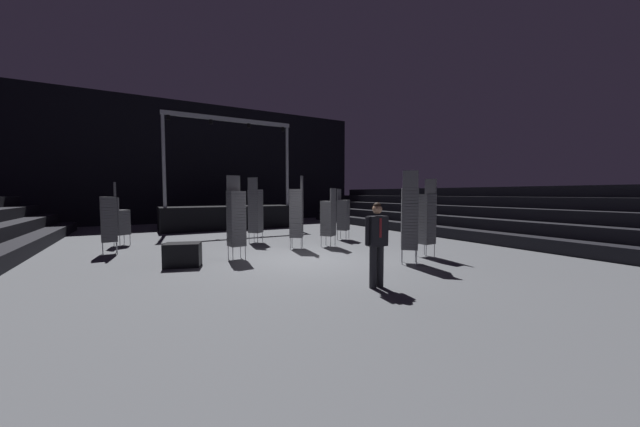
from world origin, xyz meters
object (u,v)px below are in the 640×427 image
Objects in this scene: chair_stack_rear_centre at (121,221)px; chair_stack_aisle_left at (255,210)px; chair_stack_front_right at (109,218)px; chair_stack_mid_centre at (328,218)px; stage_riser at (227,215)px; chair_stack_mid_left at (236,218)px; chair_stack_rear_left at (297,212)px; chair_stack_front_left at (410,218)px; chair_stack_rear_right at (426,218)px; chair_stack_mid_right at (343,214)px; equipment_road_case at (183,255)px; man_with_tie at (377,239)px.

chair_stack_aisle_left is at bearing 36.98° from chair_stack_rear_centre.
chair_stack_front_right reaches higher than chair_stack_mid_centre.
chair_stack_rear_centre is at bearing -13.56° from chair_stack_front_right.
chair_stack_mid_left is at bearing -101.47° from stage_riser.
chair_stack_rear_left is at bearing 139.17° from chair_stack_mid_centre.
chair_stack_front_left is 1.20× the size of chair_stack_mid_centre.
stage_riser is 9.32m from chair_stack_mid_left.
chair_stack_aisle_left is at bearing 30.82° from chair_stack_rear_right.
chair_stack_front_left is 1.20× the size of chair_stack_mid_right.
equipment_road_case is at bearing -154.82° from chair_stack_front_right.
chair_stack_mid_left is at bearing 158.53° from chair_stack_mid_centre.
chair_stack_mid_centre is 3.51m from chair_stack_rear_right.
chair_stack_front_left reaches higher than chair_stack_mid_right.
chair_stack_front_right is 1.08× the size of chair_stack_mid_centre.
stage_riser is at bearing 141.34° from chair_stack_front_left.
chair_stack_aisle_left is 4.48m from equipment_road_case.
chair_stack_front_right is at bearing -130.68° from chair_stack_aisle_left.
stage_riser reaches higher than chair_stack_rear_right.
chair_stack_rear_right is (3.44, 1.91, 0.19)m from man_with_tie.
chair_stack_mid_centre is (-1.47, -1.28, 0.00)m from chair_stack_mid_right.
chair_stack_front_left is 1.07× the size of chair_stack_rear_right.
chair_stack_rear_centre reaches higher than man_with_tie.
chair_stack_rear_centre is 1.99× the size of equipment_road_case.
chair_stack_mid_right is 0.83× the size of chair_stack_aisle_left.
chair_stack_front_left reaches higher than chair_stack_mid_centre.
stage_riser is 9.94m from equipment_road_case.
chair_stack_rear_right is (0.17, -4.38, 0.13)m from chair_stack_mid_right.
man_with_tie is at bearing -39.97° from chair_stack_aisle_left.
stage_riser reaches higher than chair_stack_rear_centre.
chair_stack_mid_left is 2.52m from chair_stack_rear_left.
stage_riser is 8.59m from chair_stack_mid_centre.
chair_stack_aisle_left is at bearing -123.85° from chair_stack_mid_left.
chair_stack_rear_left reaches higher than man_with_tie.
stage_riser is 6.23m from chair_stack_aisle_left.
chair_stack_mid_centre is (1.79, 5.00, 0.07)m from man_with_tie.
chair_stack_rear_right is at bearing -73.77° from stage_riser.
chair_stack_front_left is 2.84× the size of equipment_road_case.
chair_stack_rear_right is at bearing -106.01° from chair_stack_rear_left.
chair_stack_rear_left is at bearing -94.27° from man_with_tie.
chair_stack_rear_centre is (-5.44, 3.81, -0.38)m from chair_stack_rear_left.
chair_stack_mid_right is 1.95m from chair_stack_mid_centre.
chair_stack_front_right is 2.56× the size of equipment_road_case.
chair_stack_rear_left reaches higher than chair_stack_mid_left.
equipment_road_case is (-1.50, -0.23, -0.92)m from chair_stack_mid_left.
chair_stack_aisle_left is at bearing -52.64° from chair_stack_mid_right.
chair_stack_mid_left is 1.16× the size of chair_stack_mid_centre.
chair_stack_front_right is 10.00m from chair_stack_rear_right.
stage_riser is at bearing 36.45° from chair_stack_rear_left.
stage_riser is 2.71× the size of chair_stack_rear_left.
chair_stack_mid_left is at bearing 1.22° from chair_stack_rear_centre.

